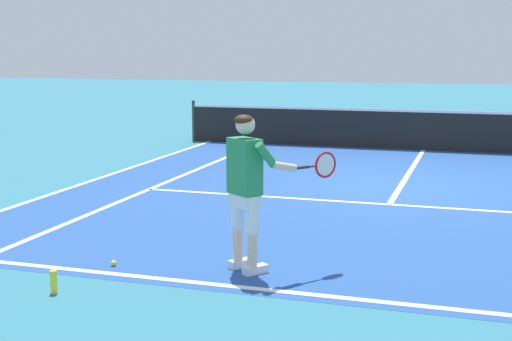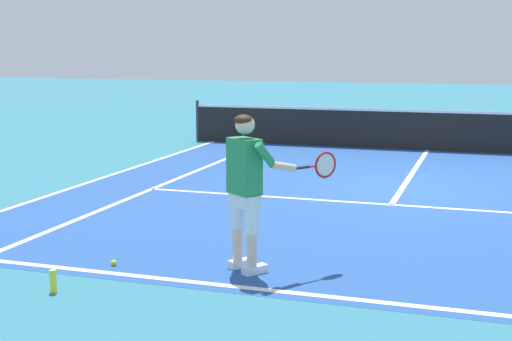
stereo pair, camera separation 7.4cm
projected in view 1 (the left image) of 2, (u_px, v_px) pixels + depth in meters
name	position (u px, v px, depth m)	size (l,w,h in m)	color
ground_plane	(400.00, 187.00, 12.59)	(80.00, 80.00, 0.00)	teal
court_inner_surface	(397.00, 193.00, 12.10)	(10.98, 11.23, 0.00)	#234C93
line_baseline	(331.00, 296.00, 7.01)	(10.98, 0.10, 0.01)	white
line_service	(389.00, 204.00, 11.17)	(8.23, 0.10, 0.01)	white
line_centre_service	(410.00, 172.00, 14.18)	(0.10, 6.40, 0.01)	white
line_singles_left	(173.00, 179.00, 13.32)	(0.10, 10.83, 0.01)	white
line_doubles_left	(107.00, 175.00, 13.73)	(0.10, 10.83, 0.01)	white
tennis_net	(424.00, 130.00, 17.10)	(11.96, 0.08, 1.07)	#333338
tennis_player	(247.00, 182.00, 7.67)	(1.11, 0.83, 1.71)	white
tennis_ball_near_feet	(114.00, 263.00, 8.00)	(0.07, 0.07, 0.07)	#CCE02D
water_bottle	(54.00, 282.00, 7.10)	(0.07, 0.07, 0.23)	yellow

